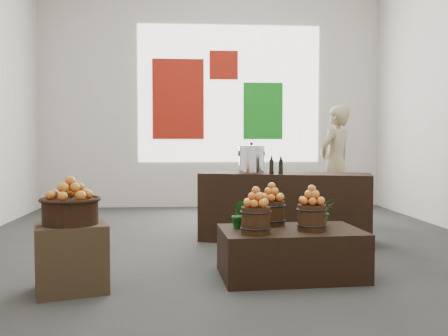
{
  "coord_description": "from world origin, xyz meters",
  "views": [
    {
      "loc": [
        -0.42,
        -5.34,
        1.15
      ],
      "look_at": [
        -0.07,
        -0.4,
        0.89
      ],
      "focal_mm": 40.0,
      "sensor_mm": 36.0,
      "label": 1
    }
  ],
  "objects": [
    {
      "name": "ground",
      "position": [
        0.0,
        0.0,
        0.0
      ],
      "size": [
        7.0,
        7.0,
        0.0
      ],
      "primitive_type": "plane",
      "color": "#32312F",
      "rests_on": "ground"
    },
    {
      "name": "back_wall",
      "position": [
        0.0,
        3.5,
        2.0
      ],
      "size": [
        6.0,
        0.04,
        4.0
      ],
      "primitive_type": "cube",
      "color": "beige",
      "rests_on": "ground"
    },
    {
      "name": "back_opening",
      "position": [
        0.3,
        3.48,
        2.0
      ],
      "size": [
        3.2,
        0.02,
        2.4
      ],
      "primitive_type": "cube",
      "color": "white",
      "rests_on": "back_wall"
    },
    {
      "name": "deco_red_left",
      "position": [
        -0.6,
        3.47,
        1.9
      ],
      "size": [
        0.9,
        0.04,
        1.4
      ],
      "primitive_type": "cube",
      "color": "maroon",
      "rests_on": "back_wall"
    },
    {
      "name": "deco_green_right",
      "position": [
        0.9,
        3.47,
        1.7
      ],
      "size": [
        0.7,
        0.04,
        1.0
      ],
      "primitive_type": "cube",
      "color": "#137E18",
      "rests_on": "back_wall"
    },
    {
      "name": "deco_red_upper",
      "position": [
        0.2,
        3.47,
        2.5
      ],
      "size": [
        0.5,
        0.04,
        0.5
      ],
      "primitive_type": "cube",
      "color": "maroon",
      "rests_on": "back_wall"
    },
    {
      "name": "crate",
      "position": [
        -1.33,
        -1.48,
        0.26
      ],
      "size": [
        0.63,
        0.57,
        0.52
      ],
      "primitive_type": "cube",
      "rotation": [
        0.0,
        0.0,
        0.31
      ],
      "color": "#453120",
      "rests_on": "ground"
    },
    {
      "name": "wicker_basket",
      "position": [
        -1.33,
        -1.48,
        0.62
      ],
      "size": [
        0.42,
        0.42,
        0.19
      ],
      "primitive_type": "cylinder",
      "color": "black",
      "rests_on": "crate"
    },
    {
      "name": "apples_in_basket",
      "position": [
        -1.33,
        -1.48,
        0.8
      ],
      "size": [
        0.33,
        0.33,
        0.17
      ],
      "primitive_type": null,
      "color": "maroon",
      "rests_on": "wicker_basket"
    },
    {
      "name": "display_table",
      "position": [
        0.44,
        -1.18,
        0.2
      ],
      "size": [
        1.22,
        0.8,
        0.41
      ],
      "primitive_type": "cube",
      "rotation": [
        0.0,
        0.0,
        0.06
      ],
      "color": "black",
      "rests_on": "ground"
    },
    {
      "name": "apple_bucket_front_left",
      "position": [
        0.12,
        -1.37,
        0.52
      ],
      "size": [
        0.24,
        0.24,
        0.22
      ],
      "primitive_type": "cylinder",
      "color": "#361C0E",
      "rests_on": "display_table"
    },
    {
      "name": "apples_in_bucket_front_left",
      "position": [
        0.12,
        -1.37,
        0.71
      ],
      "size": [
        0.18,
        0.18,
        0.16
      ],
      "primitive_type": null,
      "color": "maroon",
      "rests_on": "apple_bucket_front_left"
    },
    {
      "name": "apple_bucket_front_right",
      "position": [
        0.6,
        -1.27,
        0.52
      ],
      "size": [
        0.24,
        0.24,
        0.22
      ],
      "primitive_type": "cylinder",
      "color": "#361C0E",
      "rests_on": "display_table"
    },
    {
      "name": "apples_in_bucket_front_right",
      "position": [
        0.6,
        -1.27,
        0.71
      ],
      "size": [
        0.18,
        0.18,
        0.16
      ],
      "primitive_type": null,
      "color": "maroon",
      "rests_on": "apple_bucket_front_right"
    },
    {
      "name": "apple_bucket_rear",
      "position": [
        0.31,
        -0.97,
        0.52
      ],
      "size": [
        0.24,
        0.24,
        0.22
      ],
      "primitive_type": "cylinder",
      "color": "#361C0E",
      "rests_on": "display_table"
    },
    {
      "name": "apples_in_bucket_rear",
      "position": [
        0.31,
        -0.97,
        0.71
      ],
      "size": [
        0.18,
        0.18,
        0.16
      ],
      "primitive_type": null,
      "color": "maroon",
      "rests_on": "apple_bucket_rear"
    },
    {
      "name": "herb_garnish_right",
      "position": [
        0.77,
        -0.97,
        0.53
      ],
      "size": [
        0.26,
        0.24,
        0.24
      ],
      "primitive_type": "imported",
      "rotation": [
        0.0,
        0.0,
        -0.23
      ],
      "color": "#125616",
      "rests_on": "display_table"
    },
    {
      "name": "herb_garnish_left",
      "position": [
        0.01,
        -1.12,
        0.53
      ],
      "size": [
        0.15,
        0.13,
        0.24
      ],
      "primitive_type": "imported",
      "rotation": [
        0.0,
        0.0,
        -0.2
      ],
      "color": "#125616",
      "rests_on": "display_table"
    },
    {
      "name": "counter",
      "position": [
        0.69,
        0.35,
        0.4
      ],
      "size": [
        2.03,
        1.17,
        0.79
      ],
      "primitive_type": "cube",
      "rotation": [
        0.0,
        0.0,
        -0.3
      ],
      "color": "black",
      "rests_on": "ground"
    },
    {
      "name": "stock_pot_left",
      "position": [
        0.31,
        0.47,
        0.94
      ],
      "size": [
        0.3,
        0.3,
        0.3
      ],
      "primitive_type": "cylinder",
      "color": "silver",
      "rests_on": "counter"
    },
    {
      "name": "oil_cruets",
      "position": [
        0.63,
        0.16,
        0.9
      ],
      "size": [
        0.15,
        0.09,
        0.22
      ],
      "primitive_type": null,
      "rotation": [
        0.0,
        0.0,
        -0.3
      ],
      "color": "black",
      "rests_on": "counter"
    },
    {
      "name": "shopper",
      "position": [
        1.68,
        1.66,
        0.84
      ],
      "size": [
        0.73,
        0.69,
        1.67
      ],
      "primitive_type": "imported",
      "rotation": [
        0.0,
        0.0,
        3.81
      ],
      "color": "#9E8861",
      "rests_on": "ground"
    }
  ]
}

